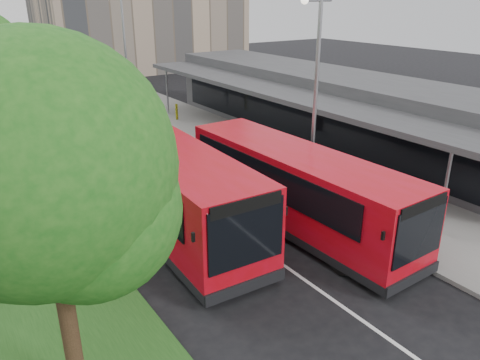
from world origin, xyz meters
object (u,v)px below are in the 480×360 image
object	(u,v)px
bollard	(177,112)
bus_main	(296,189)
tree_near	(44,182)
car_near	(52,77)
car_far	(1,73)
lamp_post_far	(124,46)
litter_bin	(230,141)
lamp_post_near	(314,89)
bus_second	(165,184)

from	to	relation	value
bollard	bus_main	bearing A→B (deg)	-101.79
tree_near	car_near	xyz separation A→B (m)	(9.26, 40.30, -4.40)
tree_near	car_far	world-z (taller)	tree_near
bus_main	car_near	world-z (taller)	bus_main
lamp_post_far	bus_main	distance (m)	21.79
lamp_post_far	litter_bin	size ratio (longest dim) A/B	9.19
car_far	car_near	bearing A→B (deg)	-50.08
lamp_post_near	tree_near	bearing A→B (deg)	-156.03
bus_main	car_far	world-z (taller)	bus_main
bollard	car_near	xyz separation A→B (m)	(-3.32, 20.36, -0.08)
bus_main	bollard	xyz separation A→B (m)	(3.43, 16.46, -0.82)
car_near	bus_second	bearing A→B (deg)	-74.02
tree_near	lamp_post_near	xyz separation A→B (m)	(11.13, 4.95, -0.28)
bollard	car_far	bearing A→B (deg)	105.27
bus_second	tree_near	bearing A→B (deg)	-127.23
litter_bin	lamp_post_near	bearing A→B (deg)	-97.20
bollard	car_far	xyz separation A→B (m)	(-7.01, 25.67, -0.03)
tree_near	car_far	size ratio (longest dim) A/B	1.96
bus_main	litter_bin	distance (m)	9.50
lamp_post_near	lamp_post_far	distance (m)	20.00
lamp_post_far	litter_bin	xyz separation A→B (m)	(0.95, -12.47, -4.13)
tree_near	car_near	distance (m)	41.59
car_near	car_far	bearing A→B (deg)	147.53
lamp_post_far	litter_bin	bearing A→B (deg)	-85.63
lamp_post_far	car_near	distance (m)	16.01
lamp_post_far	litter_bin	world-z (taller)	lamp_post_far
tree_near	bus_second	distance (m)	8.84
bollard	lamp_post_near	bearing A→B (deg)	-95.53
litter_bin	bus_second	bearing A→B (deg)	-137.98
bus_second	car_near	bearing A→B (deg)	85.65
bus_main	car_far	size ratio (longest dim) A/B	2.64
tree_near	bus_main	size ratio (longest dim) A/B	0.74
tree_near	car_near	size ratio (longest dim) A/B	2.20
lamp_post_near	car_far	distance (m)	41.25
tree_near	car_far	distance (m)	46.16
litter_bin	bus_main	bearing A→B (deg)	-108.07
bollard	car_near	size ratio (longest dim) A/B	0.30
car_near	car_far	size ratio (longest dim) A/B	0.89
lamp_post_near	bus_main	xyz separation A→B (m)	(-1.98, -1.46, -3.21)
bus_main	car_near	bearing A→B (deg)	88.44
lamp_post_near	car_near	world-z (taller)	lamp_post_near
bus_second	car_far	xyz separation A→B (m)	(0.35, 39.32, -0.98)
lamp_post_near	car_far	world-z (taller)	lamp_post_near
car_near	car_far	distance (m)	6.47
bollard	car_far	size ratio (longest dim) A/B	0.27
lamp_post_far	bus_main	bearing A→B (deg)	-95.27
bus_second	bollard	distance (m)	15.54
bollard	car_near	distance (m)	20.63
bus_second	bollard	xyz separation A→B (m)	(7.36, 13.65, -0.95)
bus_main	lamp_post_far	bearing A→B (deg)	83.34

